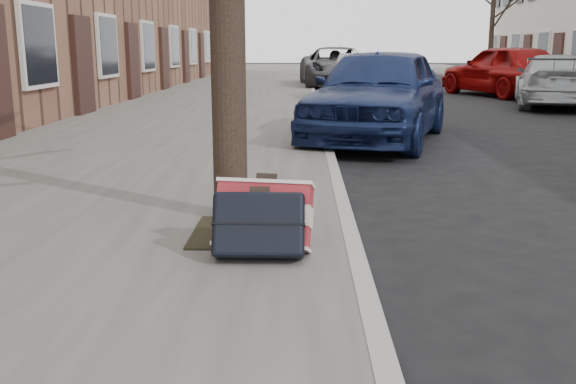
{
  "coord_description": "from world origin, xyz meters",
  "views": [
    {
      "loc": [
        -1.62,
        -3.38,
        1.47
      ],
      "look_at": [
        -1.71,
        0.8,
        0.53
      ],
      "focal_mm": 40.0,
      "sensor_mm": 36.0,
      "label": 1
    }
  ],
  "objects_px": {
    "suitcase_red": "(264,216)",
    "car_near_front": "(379,93)",
    "car_near_mid": "(364,78)",
    "suitcase_navy": "(259,225)"
  },
  "relations": [
    {
      "from": "suitcase_red",
      "to": "car_near_front",
      "type": "xyz_separation_m",
      "value": [
        1.48,
        6.13,
        0.39
      ]
    },
    {
      "from": "car_near_mid",
      "to": "suitcase_navy",
      "type": "bearing_deg",
      "value": -88.08
    },
    {
      "from": "suitcase_navy",
      "to": "car_near_mid",
      "type": "bearing_deg",
      "value": 82.16
    },
    {
      "from": "suitcase_red",
      "to": "car_near_mid",
      "type": "height_order",
      "value": "car_near_mid"
    },
    {
      "from": "suitcase_navy",
      "to": "car_near_mid",
      "type": "relative_size",
      "value": 0.15
    },
    {
      "from": "car_near_front",
      "to": "car_near_mid",
      "type": "height_order",
      "value": "car_near_front"
    },
    {
      "from": "suitcase_navy",
      "to": "car_near_front",
      "type": "xyz_separation_m",
      "value": [
        1.5,
        6.31,
        0.41
      ]
    },
    {
      "from": "car_near_front",
      "to": "car_near_mid",
      "type": "distance_m",
      "value": 7.19
    },
    {
      "from": "suitcase_navy",
      "to": "car_near_mid",
      "type": "distance_m",
      "value": 13.63
    },
    {
      "from": "suitcase_navy",
      "to": "car_near_mid",
      "type": "height_order",
      "value": "car_near_mid"
    }
  ]
}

